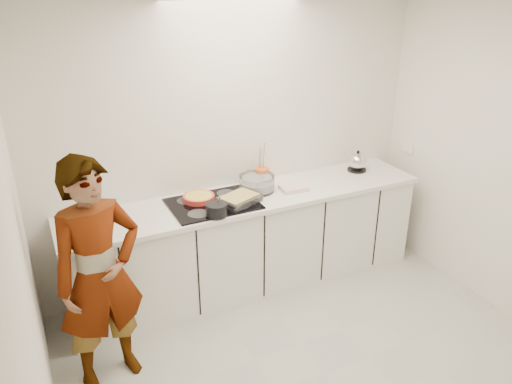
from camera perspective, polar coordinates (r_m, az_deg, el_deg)
name	(u,v)px	position (r m, az deg, el deg)	size (l,w,h in m)	color
floor	(325,374)	(3.92, 7.84, -19.88)	(3.60, 3.20, 0.00)	#B9B9AE
wall_back	(234,143)	(4.47, -2.51, 5.60)	(3.60, 0.00, 2.60)	white
wall_left	(25,286)	(2.69, -24.88, -9.75)	(0.00, 3.20, 2.60)	white
base_cabinets	(250,244)	(4.55, -0.70, -5.94)	(3.20, 0.58, 0.87)	white
countertop	(250,198)	(4.35, -0.73, -0.72)	(3.24, 0.64, 0.04)	white
hob	(213,204)	(4.20, -4.94, -1.34)	(0.72, 0.54, 0.01)	black
tart_dish	(199,197)	(4.25, -6.56, -0.62)	(0.28, 0.28, 0.04)	red
saucepan	(217,209)	(3.97, -4.53, -1.99)	(0.21, 0.21, 0.16)	black
baking_dish	(239,199)	(4.18, -1.93, -0.76)	(0.40, 0.35, 0.06)	silver
mixing_bowl	(257,184)	(4.43, 0.11, 0.96)	(0.38, 0.38, 0.15)	silver
tea_towel	(293,188)	(4.47, 4.30, 0.44)	(0.23, 0.17, 0.04)	white
kettle	(357,162)	(4.98, 11.51, 3.36)	(0.23, 0.23, 0.21)	black
utensil_crock	(262,177)	(4.54, 0.67, 1.77)	(0.13, 0.13, 0.16)	orange
cook	(100,276)	(3.52, -17.44, -9.14)	(0.61, 0.40, 1.68)	white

